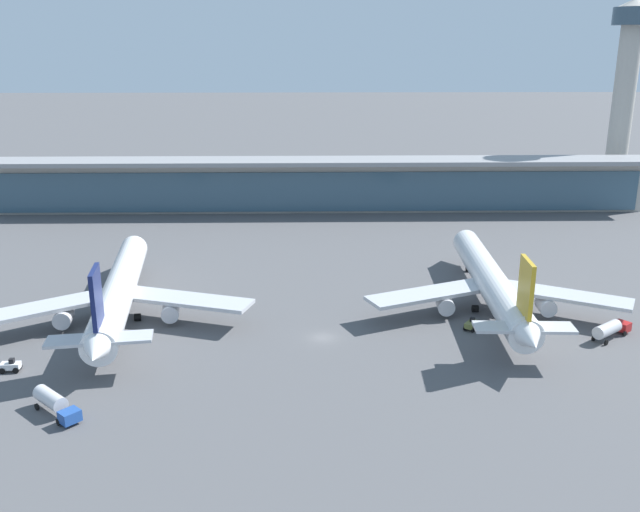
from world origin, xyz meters
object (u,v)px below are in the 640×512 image
Objects in this scene: airliner_centre_stand at (492,283)px; control_tower at (625,84)px; service_truck_near_nose_red at (610,329)px; service_truck_mid_apron_blue at (55,403)px; service_truck_on_taxiway_olive at (471,325)px; service_truck_under_wing_white at (11,366)px; airliner_left_stand at (119,291)px.

airliner_centre_stand is 0.95× the size of control_tower.
service_truck_near_nose_red is 85.55m from service_truck_mid_apron_blue.
service_truck_mid_apron_blue is at bearing -156.25° from service_truck_on_taxiway_olive.
service_truck_near_nose_red is at bearing -113.39° from control_tower.
service_truck_under_wing_white is 0.38× the size of service_truck_mid_apron_blue.
control_tower is (46.04, 106.42, 33.26)m from service_truck_near_nose_red.
airliner_centre_stand is 20.64× the size of service_truck_under_wing_white.
control_tower is (67.88, 102.20, 34.09)m from service_truck_on_taxiway_olive.
service_truck_near_nose_red is 2.80× the size of service_truck_under_wing_white.
airliner_left_stand is 163.16m from control_tower.
airliner_centre_stand reaches higher than service_truck_near_nose_red.
service_truck_mid_apron_blue is 185.09m from control_tower.
service_truck_on_taxiway_olive is 127.34m from control_tower.
service_truck_near_nose_red is 22.26m from service_truck_on_taxiway_olive.
service_truck_mid_apron_blue is (-0.13, -32.85, -3.38)m from airliner_left_stand.
service_truck_near_nose_red is at bearing 6.06° from service_truck_under_wing_white.
control_tower is at bearing 36.79° from airliner_left_stand.
service_truck_mid_apron_blue is at bearing -151.54° from airliner_centre_stand.
airliner_centre_stand is 7.75× the size of service_truck_mid_apron_blue.
control_tower is (62.32, 92.99, 29.88)m from airliner_centre_stand.
service_truck_on_taxiway_olive is at bearing 169.08° from service_truck_near_nose_red.
service_truck_mid_apron_blue is at bearing -49.04° from service_truck_under_wing_white.
airliner_left_stand is at bearing 89.77° from service_truck_mid_apron_blue.
airliner_left_stand and airliner_centre_stand have the same top height.
airliner_centre_stand is at bearing 58.88° from service_truck_on_taxiway_olive.
service_truck_under_wing_white is 73.00m from service_truck_on_taxiway_olive.
service_truck_on_taxiway_olive is at bearing 23.75° from service_truck_mid_apron_blue.
service_truck_mid_apron_blue is (-66.26, -35.93, -3.38)m from airliner_centre_stand.
service_truck_near_nose_red is at bearing -7.16° from airliner_left_stand.
service_truck_near_nose_red and service_truck_mid_apron_blue have the same top height.
control_tower is at bearing 56.17° from airliner_centre_stand.
airliner_left_stand reaches higher than service_truck_on_taxiway_olive.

